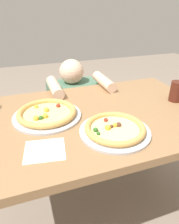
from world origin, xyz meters
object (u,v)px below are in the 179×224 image
(diner_seated, at_px, (74,117))
(pizza_far, at_px, (47,114))
(drink_cup_colored, at_px, (176,91))
(pizza_near, at_px, (115,129))

(diner_seated, bearing_deg, pizza_far, -117.03)
(drink_cup_colored, bearing_deg, diner_seated, 129.71)
(pizza_near, distance_m, pizza_far, 0.36)
(pizza_near, distance_m, drink_cup_colored, 0.53)
(pizza_near, relative_size, pizza_far, 0.92)
(diner_seated, bearing_deg, drink_cup_colored, -50.29)
(drink_cup_colored, height_order, diner_seated, drink_cup_colored)
(drink_cup_colored, relative_size, diner_seated, 0.23)
(pizza_near, bearing_deg, pizza_far, 137.46)
(pizza_far, bearing_deg, pizza_near, -42.54)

